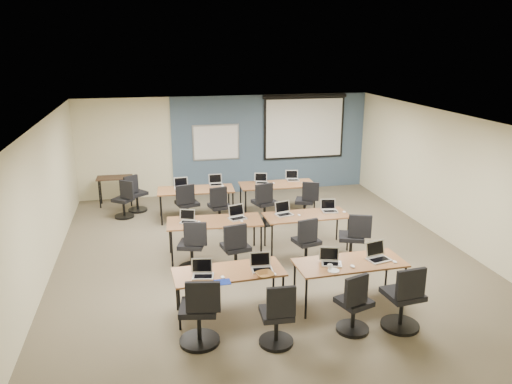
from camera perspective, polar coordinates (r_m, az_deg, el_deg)
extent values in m
cube|color=#6B6354|center=(10.01, 0.88, -7.23)|extent=(8.00, 9.00, 0.02)
cube|color=white|center=(9.25, 0.96, 8.24)|extent=(8.00, 9.00, 0.02)
cube|color=beige|center=(13.84, -3.39, 5.37)|extent=(8.00, 0.04, 2.70)
cube|color=beige|center=(5.59, 11.86, -12.73)|extent=(8.00, 0.04, 2.70)
cube|color=beige|center=(9.49, -23.30, -1.30)|extent=(0.04, 9.00, 2.70)
cube|color=beige|center=(11.13, 21.39, 1.44)|extent=(0.04, 9.00, 2.70)
cube|color=#3D5977|center=(14.05, 1.69, 5.57)|extent=(5.50, 0.04, 2.70)
cube|color=#A6ADB8|center=(13.71, -4.60, 5.67)|extent=(1.28, 0.02, 0.98)
cube|color=white|center=(13.70, -4.59, 5.66)|extent=(1.20, 0.02, 0.90)
cube|color=black|center=(14.17, 5.52, 7.45)|extent=(2.32, 0.03, 1.82)
cube|color=white|center=(14.17, 5.53, 7.28)|extent=(2.20, 0.02, 1.62)
cylinder|color=black|center=(14.06, 5.63, 10.82)|extent=(2.40, 0.10, 0.10)
cube|color=brown|center=(7.69, -3.13, -9.12)|extent=(1.68, 0.70, 0.03)
cylinder|color=black|center=(7.53, -8.74, -13.02)|extent=(0.04, 0.04, 0.70)
cylinder|color=black|center=(7.75, 3.10, -11.92)|extent=(0.04, 0.04, 0.70)
cylinder|color=black|center=(8.04, -9.04, -11.00)|extent=(0.04, 0.04, 0.70)
cylinder|color=black|center=(8.25, 2.01, -10.04)|extent=(0.04, 0.04, 0.70)
cube|color=brown|center=(8.12, 10.67, -7.96)|extent=(1.75, 0.73, 0.03)
cylinder|color=black|center=(7.76, 5.75, -11.97)|extent=(0.04, 0.04, 0.70)
cylinder|color=black|center=(8.37, 16.57, -10.39)|extent=(0.04, 0.04, 0.70)
cylinder|color=black|center=(8.27, 4.43, -10.02)|extent=(0.04, 0.04, 0.70)
cylinder|color=black|center=(8.84, 14.69, -8.70)|extent=(0.04, 0.04, 0.70)
cube|color=#9D7341|center=(9.77, -4.76, -3.39)|extent=(1.84, 0.77, 0.03)
cylinder|color=black|center=(9.54, -9.60, -6.45)|extent=(0.04, 0.04, 0.70)
cylinder|color=black|center=(9.75, 0.60, -5.68)|extent=(0.04, 0.04, 0.70)
cylinder|color=black|center=(10.14, -9.80, -5.03)|extent=(0.04, 0.04, 0.70)
cylinder|color=black|center=(10.33, -0.21, -4.35)|extent=(0.04, 0.04, 0.70)
cube|color=brown|center=(10.13, 5.79, -2.67)|extent=(1.70, 0.71, 0.03)
cylinder|color=black|center=(9.79, 1.84, -5.59)|extent=(0.04, 0.04, 0.70)
cylinder|color=black|center=(10.27, 10.45, -4.78)|extent=(0.04, 0.04, 0.70)
cylinder|color=black|center=(10.32, 1.03, -4.38)|extent=(0.04, 0.04, 0.70)
cylinder|color=black|center=(10.77, 9.25, -3.67)|extent=(0.04, 0.04, 0.70)
cube|color=brown|center=(11.91, -6.89, 0.26)|extent=(1.79, 0.75, 0.03)
cylinder|color=black|center=(11.67, -10.77, -2.14)|extent=(0.04, 0.04, 0.70)
cylinder|color=black|center=(11.82, -2.64, -1.61)|extent=(0.04, 0.04, 0.70)
cylinder|color=black|center=(12.27, -10.87, -1.21)|extent=(0.04, 0.04, 0.70)
cylinder|color=black|center=(12.41, -3.14, -0.72)|extent=(0.04, 0.04, 0.70)
cube|color=brown|center=(12.27, 2.46, 0.86)|extent=(1.84, 0.77, 0.03)
cylinder|color=black|center=(11.89, -1.18, -1.49)|extent=(0.04, 0.04, 0.70)
cylinder|color=black|center=(12.32, 6.70, -0.94)|extent=(0.04, 0.04, 0.70)
cylinder|color=black|center=(12.49, -1.77, -0.59)|extent=(0.04, 0.04, 0.70)
cylinder|color=black|center=(12.91, 5.77, -0.09)|extent=(0.04, 0.04, 0.70)
cube|color=#B5B5BD|center=(7.53, -6.07, -9.57)|extent=(0.31, 0.23, 0.02)
cube|color=black|center=(7.50, -6.06, -9.56)|extent=(0.27, 0.13, 0.00)
cube|color=#B5B5BD|center=(7.59, -6.21, -8.35)|extent=(0.31, 0.06, 0.22)
cube|color=black|center=(7.58, -6.20, -8.38)|extent=(0.28, 0.04, 0.18)
ellipsoid|color=white|center=(7.48, -3.83, -9.69)|extent=(0.07, 0.10, 0.03)
cylinder|color=black|center=(7.39, -6.45, -16.52)|extent=(0.57, 0.57, 0.05)
cylinder|color=black|center=(7.27, -6.51, -15.01)|extent=(0.06, 0.06, 0.51)
cube|color=black|center=(7.12, -6.59, -13.00)|extent=(0.51, 0.51, 0.08)
cube|color=black|center=(6.79, -6.08, -11.85)|extent=(0.46, 0.06, 0.44)
cube|color=silver|center=(7.69, 0.70, -8.89)|extent=(0.32, 0.23, 0.02)
cube|color=black|center=(7.66, 0.74, -8.87)|extent=(0.27, 0.14, 0.00)
cube|color=silver|center=(7.75, 0.49, -7.68)|extent=(0.32, 0.06, 0.22)
cube|color=black|center=(7.74, 0.51, -7.71)|extent=(0.28, 0.04, 0.18)
ellipsoid|color=white|center=(7.56, 2.12, -9.36)|extent=(0.08, 0.11, 0.03)
cylinder|color=black|center=(7.33, 2.31, -16.71)|extent=(0.49, 0.49, 0.05)
cylinder|color=black|center=(7.23, 2.33, -15.44)|extent=(0.06, 0.06, 0.43)
cube|color=black|center=(7.10, 2.35, -13.68)|extent=(0.43, 0.43, 0.08)
cube|color=black|center=(6.80, 2.89, -12.46)|extent=(0.40, 0.06, 0.44)
cube|color=#B0B0B2|center=(7.96, 8.63, -8.14)|extent=(0.31, 0.23, 0.02)
cube|color=black|center=(7.94, 8.69, -8.12)|extent=(0.26, 0.13, 0.00)
cube|color=#B0B0B2|center=(8.02, 8.36, -7.01)|extent=(0.31, 0.06, 0.21)
cube|color=black|center=(8.01, 8.37, -7.03)|extent=(0.27, 0.04, 0.18)
ellipsoid|color=white|center=(7.94, 10.98, -8.34)|extent=(0.08, 0.12, 0.04)
cylinder|color=black|center=(7.74, 10.95, -15.08)|extent=(0.49, 0.49, 0.05)
cylinder|color=black|center=(7.64, 11.03, -13.87)|extent=(0.06, 0.06, 0.43)
cube|color=black|center=(7.52, 11.14, -12.19)|extent=(0.43, 0.43, 0.08)
cube|color=black|center=(7.21, 11.39, -10.99)|extent=(0.39, 0.06, 0.44)
cube|color=silver|center=(8.26, 13.86, -7.51)|extent=(0.35, 0.26, 0.02)
cube|color=black|center=(8.24, 13.92, -7.49)|extent=(0.30, 0.15, 0.00)
cube|color=silver|center=(8.32, 13.50, -6.29)|extent=(0.35, 0.07, 0.24)
cube|color=black|center=(8.32, 13.53, -6.31)|extent=(0.31, 0.05, 0.20)
ellipsoid|color=white|center=(8.24, 15.58, -7.70)|extent=(0.07, 0.10, 0.04)
cylinder|color=black|center=(7.98, 16.11, -14.41)|extent=(0.57, 0.57, 0.05)
cylinder|color=black|center=(7.87, 16.25, -12.99)|extent=(0.06, 0.06, 0.50)
cube|color=black|center=(7.73, 16.42, -11.12)|extent=(0.50, 0.50, 0.08)
cube|color=black|center=(7.42, 17.28, -9.99)|extent=(0.46, 0.06, 0.44)
cube|color=silver|center=(9.72, -7.76, -3.43)|extent=(0.30, 0.22, 0.02)
cube|color=black|center=(9.70, -7.75, -3.40)|extent=(0.25, 0.13, 0.00)
cube|color=silver|center=(9.79, -7.85, -2.56)|extent=(0.30, 0.06, 0.21)
cube|color=black|center=(9.79, -7.84, -2.58)|extent=(0.26, 0.04, 0.17)
ellipsoid|color=white|center=(9.69, -6.54, -3.43)|extent=(0.09, 0.11, 0.03)
cylinder|color=black|center=(9.51, -7.28, -8.56)|extent=(0.51, 0.51, 0.05)
cylinder|color=black|center=(9.42, -7.33, -7.45)|extent=(0.06, 0.06, 0.45)
cube|color=black|center=(9.32, -7.39, -5.96)|extent=(0.45, 0.45, 0.08)
cube|color=black|center=(9.04, -6.96, -4.77)|extent=(0.41, 0.06, 0.44)
cube|color=silver|center=(9.84, -2.12, -3.04)|extent=(0.33, 0.24, 0.02)
cube|color=black|center=(9.81, -2.10, -3.01)|extent=(0.28, 0.14, 0.00)
cube|color=silver|center=(9.92, -2.26, -2.09)|extent=(0.33, 0.06, 0.23)
cube|color=black|center=(9.91, -2.25, -2.11)|extent=(0.29, 0.04, 0.19)
ellipsoid|color=white|center=(9.68, -1.62, -3.36)|extent=(0.06, 0.09, 0.03)
cylinder|color=black|center=(9.32, -2.31, -8.99)|extent=(0.52, 0.52, 0.05)
cylinder|color=black|center=(9.23, -2.33, -7.83)|extent=(0.06, 0.06, 0.46)
cube|color=black|center=(9.12, -2.35, -6.28)|extent=(0.46, 0.46, 0.08)
cube|color=black|center=(8.82, -2.39, -5.14)|extent=(0.42, 0.06, 0.44)
cube|color=silver|center=(10.06, 3.24, -2.60)|extent=(0.33, 0.24, 0.02)
cube|color=black|center=(10.03, 3.27, -2.57)|extent=(0.28, 0.14, 0.00)
cube|color=silver|center=(10.13, 3.05, -1.69)|extent=(0.33, 0.06, 0.23)
cube|color=black|center=(10.13, 3.07, -1.70)|extent=(0.29, 0.04, 0.19)
ellipsoid|color=white|center=(10.05, 4.95, -2.64)|extent=(0.07, 0.10, 0.03)
cylinder|color=black|center=(9.67, 5.70, -8.06)|extent=(0.49, 0.49, 0.05)
cylinder|color=black|center=(9.59, 5.73, -7.02)|extent=(0.06, 0.06, 0.44)
cube|color=black|center=(9.49, 5.78, -5.59)|extent=(0.44, 0.44, 0.08)
cube|color=black|center=(9.20, 5.93, -4.45)|extent=(0.40, 0.06, 0.44)
cube|color=silver|center=(10.35, 8.45, -2.20)|extent=(0.31, 0.23, 0.02)
cube|color=black|center=(10.33, 8.49, -2.17)|extent=(0.26, 0.13, 0.00)
cube|color=silver|center=(10.42, 8.24, -1.37)|extent=(0.31, 0.06, 0.21)
cube|color=black|center=(10.41, 8.26, -1.38)|extent=(0.27, 0.04, 0.18)
ellipsoid|color=white|center=(10.36, 10.05, -2.25)|extent=(0.07, 0.10, 0.03)
cylinder|color=black|center=(9.92, 10.69, -7.62)|extent=(0.53, 0.53, 0.05)
cylinder|color=black|center=(9.84, 10.76, -6.52)|extent=(0.06, 0.06, 0.46)
cube|color=black|center=(9.73, 10.84, -5.04)|extent=(0.46, 0.46, 0.08)
cube|color=black|center=(9.49, 11.81, -3.86)|extent=(0.42, 0.06, 0.44)
cube|color=#AAAAB5|center=(11.97, -8.51, 0.41)|extent=(0.33, 0.24, 0.02)
cube|color=black|center=(11.94, -8.50, 0.44)|extent=(0.28, 0.14, 0.00)
cube|color=#AAAAB5|center=(12.06, -8.58, 1.15)|extent=(0.33, 0.06, 0.23)
cube|color=black|center=(12.05, -8.58, 1.14)|extent=(0.29, 0.04, 0.19)
ellipsoid|color=white|center=(11.89, -7.39, 0.36)|extent=(0.08, 0.12, 0.04)
cylinder|color=black|center=(11.76, -7.77, -3.53)|extent=(0.53, 0.53, 0.05)
cylinder|color=black|center=(11.69, -7.81, -2.57)|extent=(0.06, 0.06, 0.47)
cube|color=black|center=(11.60, -7.86, -1.29)|extent=(0.47, 0.47, 0.08)
cube|color=black|center=(11.32, -8.09, -0.28)|extent=(0.43, 0.06, 0.44)
cube|color=silver|center=(12.19, -4.58, 0.84)|extent=(0.32, 0.23, 0.02)
cube|color=black|center=(12.16, -4.57, 0.87)|extent=(0.27, 0.14, 0.00)
cube|color=silver|center=(12.27, -4.68, 1.55)|extent=(0.32, 0.06, 0.22)
cube|color=black|center=(12.27, -4.67, 1.54)|extent=(0.28, 0.04, 0.18)
ellipsoid|color=white|center=(12.05, -3.83, 0.68)|extent=(0.06, 0.10, 0.04)
cylinder|color=black|center=(11.59, -4.16, -3.72)|extent=(0.49, 0.49, 0.05)
cylinder|color=black|center=(11.53, -4.18, -2.82)|extent=(0.06, 0.06, 0.44)
cube|color=black|center=(11.44, -4.21, -1.60)|extent=(0.44, 0.44, 0.08)
cube|color=black|center=(11.17, -4.32, -0.56)|extent=(0.40, 0.06, 0.44)
cube|color=#B9BABF|center=(12.29, 0.68, 1.03)|extent=(0.31, 0.22, 0.02)
cube|color=black|center=(12.27, 0.70, 1.06)|extent=(0.26, 0.13, 0.00)
cube|color=#B9BABF|center=(12.38, 0.56, 1.71)|extent=(0.31, 0.06, 0.21)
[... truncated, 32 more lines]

